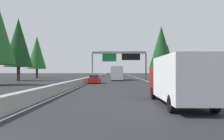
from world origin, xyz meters
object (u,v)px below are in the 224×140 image
(conifer_right_near, at_px, (161,47))
(conifer_left_near, at_px, (18,43))
(sedan_far_right, at_px, (95,79))
(box_truck_near_center, at_px, (179,79))
(bus_near_right, at_px, (117,73))
(pickup_mid_right, at_px, (116,73))
(conifer_left_mid, at_px, (37,52))
(sign_gantry_overhead, at_px, (120,57))
(conifer_right_mid, at_px, (167,58))
(minivan_mid_left, at_px, (117,74))

(conifer_right_near, height_order, conifer_left_near, conifer_left_near)
(conifer_right_near, xyz_separation_m, conifer_left_near, (-3.41, 31.67, 0.69))
(sedan_far_right, relative_size, conifer_right_near, 0.35)
(box_truck_near_center, height_order, bus_near_right, bus_near_right)
(pickup_mid_right, xyz_separation_m, conifer_left_mid, (-57.62, 23.42, 6.63))
(conifer_left_mid, bearing_deg, conifer_left_near, -173.54)
(sedan_far_right, height_order, pickup_mid_right, pickup_mid_right)
(sign_gantry_overhead, relative_size, conifer_right_mid, 1.33)
(sedan_far_right, height_order, conifer_right_near, conifer_right_near)
(sedan_far_right, height_order, conifer_right_mid, conifer_right_mid)
(pickup_mid_right, distance_m, minivan_mid_left, 26.81)
(pickup_mid_right, relative_size, conifer_right_mid, 0.59)
(bus_near_right, bearing_deg, sedan_far_right, 165.34)
(sedan_far_right, relative_size, conifer_left_near, 0.32)
(box_truck_near_center, relative_size, conifer_right_mid, 0.89)
(pickup_mid_right, relative_size, minivan_mid_left, 1.12)
(box_truck_near_center, relative_size, pickup_mid_right, 1.52)
(sedan_far_right, relative_size, pickup_mid_right, 0.79)
(sign_gantry_overhead, xyz_separation_m, conifer_left_mid, (15.00, 24.18, 2.31))
(conifer_left_near, xyz_separation_m, conifer_left_mid, (18.11, 2.05, -0.73))
(conifer_left_near, height_order, conifer_left_mid, conifer_left_near)
(box_truck_near_center, distance_m, minivan_mid_left, 85.53)
(conifer_left_mid, bearing_deg, minivan_mid_left, -37.61)
(bus_near_right, xyz_separation_m, conifer_right_near, (0.14, -10.23, 5.86))
(bus_near_right, distance_m, pickup_mid_right, 72.47)
(conifer_left_near, bearing_deg, minivan_mid_left, -23.91)
(minivan_mid_left, distance_m, conifer_right_mid, 36.83)
(box_truck_near_center, bearing_deg, minivan_mid_left, 2.23)
(conifer_left_near, distance_m, conifer_left_mid, 18.24)
(minivan_mid_left, distance_m, conifer_right_near, 47.07)
(box_truck_near_center, height_order, conifer_right_mid, conifer_right_mid)
(sedan_far_right, xyz_separation_m, bus_near_right, (14.51, -3.80, 1.03))
(sign_gantry_overhead, relative_size, pickup_mid_right, 2.26)
(conifer_right_mid, height_order, conifer_left_near, conifer_left_near)
(box_truck_near_center, xyz_separation_m, conifer_right_mid, (51.73, -10.63, 4.18))
(pickup_mid_right, bearing_deg, conifer_right_mid, -166.74)
(conifer_left_mid, bearing_deg, bus_near_right, -122.27)
(minivan_mid_left, relative_size, conifer_right_near, 0.40)
(bus_near_right, relative_size, conifer_right_mid, 1.21)
(sign_gantry_overhead, xyz_separation_m, pickup_mid_right, (72.62, 0.76, -4.32))
(sign_gantry_overhead, bearing_deg, conifer_right_near, -88.18)
(conifer_right_near, xyz_separation_m, conifer_left_mid, (14.70, 33.72, -0.04))
(sign_gantry_overhead, relative_size, sedan_far_right, 2.88)
(sign_gantry_overhead, distance_m, minivan_mid_left, 46.02)
(sign_gantry_overhead, height_order, conifer_right_near, conifer_right_near)
(sign_gantry_overhead, relative_size, minivan_mid_left, 2.54)
(sedan_far_right, bearing_deg, conifer_left_near, 57.50)
(conifer_right_near, bearing_deg, conifer_right_mid, -18.60)
(bus_near_right, distance_m, conifer_right_near, 11.79)
(conifer_right_mid, bearing_deg, conifer_left_near, 113.09)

